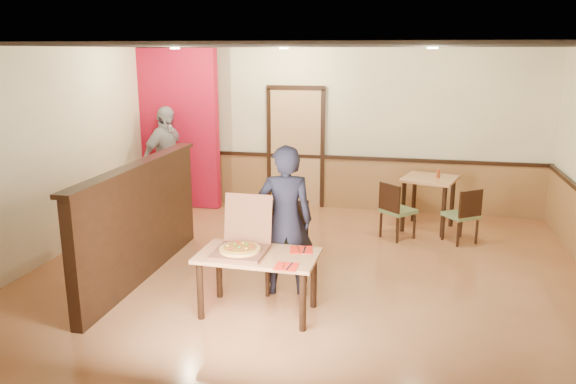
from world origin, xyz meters
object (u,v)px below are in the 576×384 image
(pizza_box, at_px, (242,246))
(main_table, at_px, (258,263))
(diner, at_px, (285,221))
(side_chair_left, at_px, (395,208))
(passerby, at_px, (166,159))
(diner_chair, at_px, (287,242))
(side_chair_right, at_px, (464,213))
(condiment, at_px, (438,173))
(side_table, at_px, (429,189))

(pizza_box, bearing_deg, main_table, -3.63)
(diner, bearing_deg, main_table, 60.51)
(side_chair_left, distance_m, passerby, 4.05)
(diner_chair, distance_m, side_chair_right, 3.00)
(diner, xyz_separation_m, condiment, (1.81, 2.83, 0.03))
(diner_chair, bearing_deg, diner, -95.28)
(passerby, xyz_separation_m, pizza_box, (2.42, -3.53, -0.17))
(side_table, relative_size, pizza_box, 1.51)
(side_chair_left, distance_m, diner, 2.55)
(side_table, bearing_deg, condiment, 6.22)
(diner_chair, distance_m, passerby, 3.95)
(diner_chair, relative_size, condiment, 7.49)
(side_chair_right, bearing_deg, side_chair_left, -35.62)
(diner_chair, bearing_deg, side_table, 48.96)
(side_table, bearing_deg, diner, -120.82)
(diner_chair, relative_size, side_chair_right, 1.25)
(side_table, bearing_deg, passerby, 178.17)
(diner_chair, height_order, side_table, diner_chair)
(diner_chair, relative_size, diner, 0.59)
(side_chair_left, bearing_deg, pizza_box, 104.52)
(pizza_box, bearing_deg, side_table, 59.74)
(side_chair_left, distance_m, side_chair_right, 0.98)
(side_chair_right, distance_m, condiment, 0.84)
(side_chair_right, xyz_separation_m, diner, (-2.17, -2.22, 0.42))
(diner, relative_size, condiment, 12.66)
(main_table, relative_size, side_chair_right, 1.54)
(main_table, relative_size, diner_chair, 1.24)
(diner, relative_size, pizza_box, 2.75)
(side_chair_left, height_order, pizza_box, pizza_box)
(diner_chair, relative_size, side_chair_left, 1.20)
(side_chair_right, bearing_deg, passerby, -43.97)
(passerby, bearing_deg, condiment, -69.95)
(side_chair_left, distance_m, condiment, 0.97)
(diner_chair, distance_m, pizza_box, 0.82)
(side_chair_left, relative_size, passerby, 0.47)
(diner_chair, distance_m, side_table, 3.16)
(pizza_box, distance_m, condiment, 4.03)
(side_chair_left, relative_size, side_table, 0.90)
(side_chair_left, relative_size, side_chair_right, 1.04)
(passerby, height_order, pizza_box, passerby)
(diner_chair, height_order, passerby, passerby)
(main_table, height_order, condiment, condiment)
(main_table, relative_size, passerby, 0.70)
(diner_chair, bearing_deg, side_chair_right, 34.84)
(condiment, bearing_deg, side_chair_left, -135.43)
(side_table, distance_m, pizza_box, 3.95)
(side_chair_right, xyz_separation_m, condiment, (-0.36, 0.61, 0.45))
(condiment, bearing_deg, main_table, -120.03)
(diner_chair, xyz_separation_m, side_table, (1.69, 2.66, 0.09))
(condiment, bearing_deg, diner_chair, -124.16)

